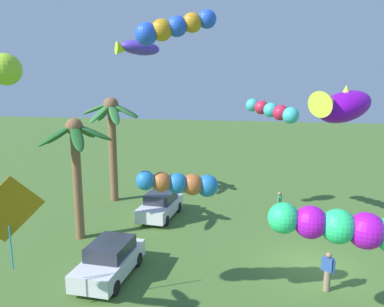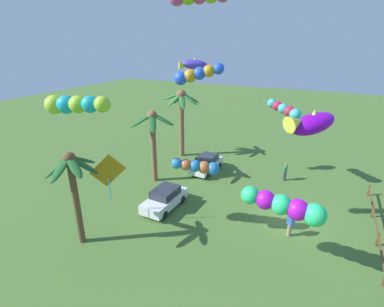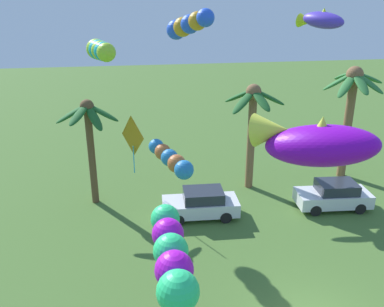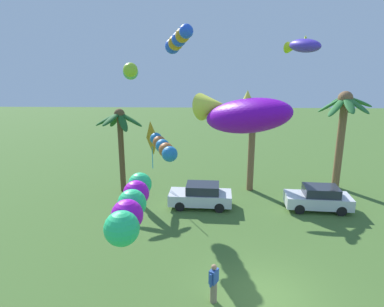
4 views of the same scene
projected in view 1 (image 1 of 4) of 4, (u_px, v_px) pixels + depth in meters
ground_plane at (313, 266)px, 16.96m from camera, size 120.00×120.00×0.00m
palm_tree_0 at (112, 125)px, 25.24m from camera, size 3.70×3.93×6.99m
palm_tree_1 at (75, 152)px, 19.08m from camera, size 3.49×3.73×6.26m
parked_car_0 at (160, 205)px, 22.85m from camera, size 4.02×2.00×1.51m
parked_car_1 at (110, 260)px, 15.89m from camera, size 3.98×1.89×1.51m
spectator_0 at (279, 204)px, 22.76m from camera, size 0.54×0.30×1.59m
spectator_1 at (328, 271)px, 14.82m from camera, size 0.39×0.48×1.59m
kite_fish_0 at (343, 105)px, 14.30m from camera, size 3.47×3.09×1.58m
kite_fish_3 at (138, 48)px, 19.77m from camera, size 2.07×2.42×1.02m
kite_diamond_4 at (8, 211)px, 12.46m from camera, size 1.11×2.10×3.26m
kite_tube_5 at (345, 227)px, 11.39m from camera, size 1.15×4.25×1.37m
kite_tube_6 at (273, 111)px, 21.14m from camera, size 2.14×2.90×1.27m
kite_tube_7 at (181, 184)px, 12.70m from camera, size 1.60×2.59×1.03m
kite_tube_8 at (173, 27)px, 12.54m from camera, size 1.47×2.57×1.21m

